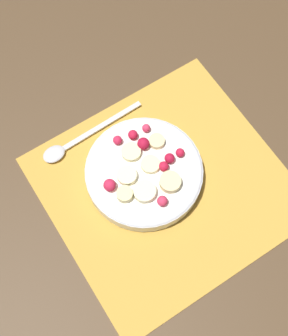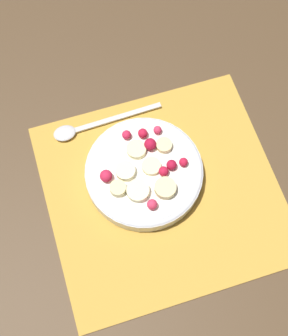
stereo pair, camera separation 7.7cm
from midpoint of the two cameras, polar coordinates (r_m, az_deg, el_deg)
The scene contains 4 objects.
ground_plane at distance 0.80m, azimuth 5.00°, elevation -3.24°, with size 3.00×3.00×0.00m, color #4C3823.
placemat at distance 0.80m, azimuth 5.02°, elevation -3.17°, with size 0.39×0.37×0.01m.
fruit_bowl at distance 0.78m, azimuth 2.78°, elevation -0.84°, with size 0.20×0.20×0.05m.
spoon at distance 0.84m, azimuth -4.64°, elevation 4.67°, with size 0.20×0.03×0.01m.
Camera 2 is at (-0.11, -0.24, 0.76)m, focal length 50.00 mm.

